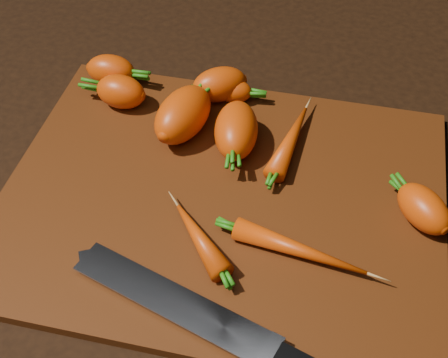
# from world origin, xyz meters

# --- Properties ---
(ground) EXTENTS (2.00, 2.00, 0.01)m
(ground) POSITION_xyz_m (0.00, 0.00, -0.01)
(ground) COLOR black
(cutting_board) EXTENTS (0.50, 0.40, 0.01)m
(cutting_board) POSITION_xyz_m (0.00, 0.00, 0.01)
(cutting_board) COLOR #56250A
(cutting_board) RESTS_ON ground
(carrot_0) EXTENTS (0.07, 0.04, 0.04)m
(carrot_0) POSITION_xyz_m (-0.19, 0.17, 0.03)
(carrot_0) COLOR #F14603
(carrot_0) RESTS_ON cutting_board
(carrot_1) EXTENTS (0.07, 0.05, 0.04)m
(carrot_1) POSITION_xyz_m (-0.16, 0.13, 0.03)
(carrot_1) COLOR #F14603
(carrot_1) RESTS_ON cutting_board
(carrot_2) EXTENTS (0.07, 0.10, 0.05)m
(carrot_2) POSITION_xyz_m (-0.00, 0.08, 0.04)
(carrot_2) COLOR #F14603
(carrot_2) RESTS_ON cutting_board
(carrot_3) EXTENTS (0.08, 0.11, 0.06)m
(carrot_3) POSITION_xyz_m (-0.07, 0.10, 0.04)
(carrot_3) COLOR #F14603
(carrot_3) RESTS_ON cutting_board
(carrot_4) EXTENTS (0.09, 0.08, 0.05)m
(carrot_4) POSITION_xyz_m (-0.04, 0.17, 0.03)
(carrot_4) COLOR #F14603
(carrot_4) RESTS_ON cutting_board
(carrot_5) EXTENTS (0.05, 0.03, 0.03)m
(carrot_5) POSITION_xyz_m (-0.02, 0.17, 0.03)
(carrot_5) COLOR #F14603
(carrot_5) RESTS_ON cutting_board
(carrot_6) EXTENTS (0.08, 0.08, 0.04)m
(carrot_6) POSITION_xyz_m (0.22, 0.01, 0.03)
(carrot_6) COLOR #F14603
(carrot_6) RESTS_ON cutting_board
(carrot_7) EXTENTS (0.05, 0.13, 0.03)m
(carrot_7) POSITION_xyz_m (0.06, 0.10, 0.03)
(carrot_7) COLOR #F14603
(carrot_7) RESTS_ON cutting_board
(carrot_8) EXTENTS (0.14, 0.05, 0.03)m
(carrot_8) POSITION_xyz_m (0.10, -0.07, 0.02)
(carrot_8) COLOR #F14603
(carrot_8) RESTS_ON cutting_board
(carrot_9) EXTENTS (0.09, 0.09, 0.03)m
(carrot_9) POSITION_xyz_m (-0.01, -0.07, 0.03)
(carrot_9) COLOR #F14603
(carrot_9) RESTS_ON cutting_board
(knife) EXTENTS (0.33, 0.13, 0.02)m
(knife) POSITION_xyz_m (0.00, -0.16, 0.02)
(knife) COLOR gray
(knife) RESTS_ON cutting_board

